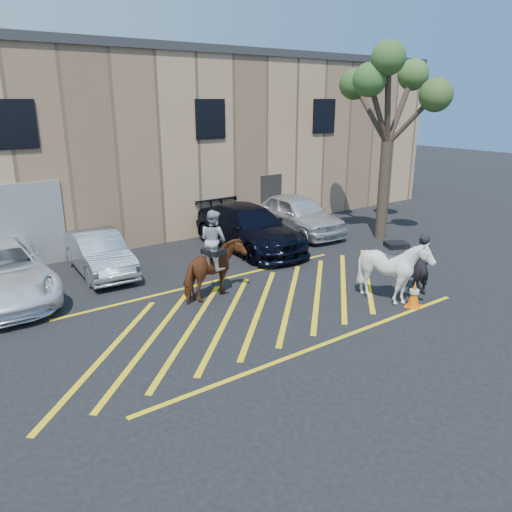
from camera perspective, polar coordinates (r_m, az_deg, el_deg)
ground at (r=13.61m, az=-0.32°, el=-5.61°), size 90.00×90.00×0.00m
car_silver_sedan at (r=16.66m, az=-17.51°, el=0.33°), size 1.66×4.08×1.32m
car_blue_suv at (r=18.48m, az=-0.82°, el=3.24°), size 2.45×5.54×1.58m
car_white_suv at (r=20.73m, az=4.74°, el=4.79°), size 2.22×4.84×1.61m
handler at (r=14.77m, az=18.29°, el=-0.93°), size 0.73×0.55×1.80m
warehouse at (r=23.38m, az=-18.27°, el=12.50°), size 32.42×10.20×7.30m
hatching_zone at (r=13.39m, az=0.43°, el=-5.99°), size 12.60×5.12×0.01m
mounted_bay at (r=13.80m, az=-4.83°, el=-0.84°), size 2.06×1.31×2.51m
saddled_white at (r=13.97m, az=15.52°, el=-1.59°), size 2.07×2.15×1.84m
traffic_cone at (r=14.01m, az=17.63°, el=-4.18°), size 0.49×0.49×0.73m
tree at (r=20.08m, az=15.18°, el=17.93°), size 3.99×4.37×7.31m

